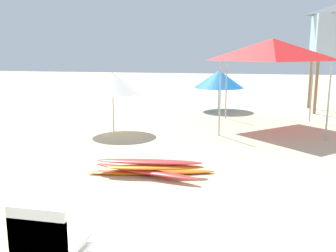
{
  "coord_description": "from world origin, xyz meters",
  "views": [
    {
      "loc": [
        1.19,
        -3.41,
        2.42
      ],
      "look_at": [
        -0.21,
        3.05,
        1.11
      ],
      "focal_mm": 39.87,
      "sensor_mm": 36.0,
      "label": 1
    }
  ],
  "objects_px": {
    "beach_umbrella_mid": "(219,79)",
    "surfboard_pile": "(150,168)",
    "beach_umbrella_far": "(112,83)",
    "popup_canopy": "(272,50)"
  },
  "relations": [
    {
      "from": "popup_canopy",
      "to": "beach_umbrella_far",
      "type": "height_order",
      "value": "popup_canopy"
    },
    {
      "from": "popup_canopy",
      "to": "beach_umbrella_mid",
      "type": "xyz_separation_m",
      "value": [
        -1.92,
        3.42,
        -1.18
      ]
    },
    {
      "from": "surfboard_pile",
      "to": "popup_canopy",
      "type": "height_order",
      "value": "popup_canopy"
    },
    {
      "from": "surfboard_pile",
      "to": "beach_umbrella_far",
      "type": "height_order",
      "value": "beach_umbrella_far"
    },
    {
      "from": "popup_canopy",
      "to": "beach_umbrella_mid",
      "type": "height_order",
      "value": "popup_canopy"
    },
    {
      "from": "beach_umbrella_mid",
      "to": "surfboard_pile",
      "type": "bearing_deg",
      "value": -93.86
    },
    {
      "from": "beach_umbrella_far",
      "to": "popup_canopy",
      "type": "bearing_deg",
      "value": 19.67
    },
    {
      "from": "beach_umbrella_mid",
      "to": "beach_umbrella_far",
      "type": "height_order",
      "value": "beach_umbrella_far"
    },
    {
      "from": "beach_umbrella_mid",
      "to": "popup_canopy",
      "type": "bearing_deg",
      "value": -60.73
    },
    {
      "from": "beach_umbrella_far",
      "to": "surfboard_pile",
      "type": "bearing_deg",
      "value": -60.1
    }
  ]
}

